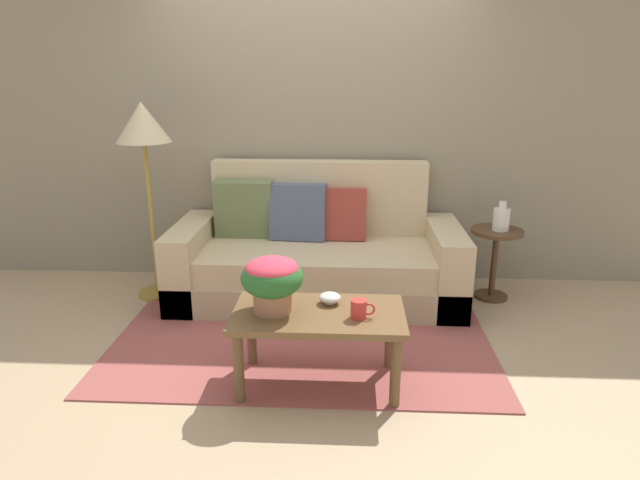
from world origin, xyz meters
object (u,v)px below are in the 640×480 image
Objects in this scene: side_table at (495,251)px; potted_plant at (272,279)px; table_vase at (501,219)px; couch at (316,257)px; coffee_mug at (359,309)px; coffee_table at (319,323)px; floor_lamp at (144,134)px; snack_bowl at (330,298)px.

potted_plant is at bearing -139.49° from side_table.
potted_plant is 2.07m from table_vase.
couch is at bearing 179.88° from table_vase.
side_table is 0.27m from table_vase.
side_table is 4.22× the size of coffee_mug.
potted_plant is (-0.16, -1.33, 0.33)m from couch.
coffee_mug is (0.32, -1.39, 0.19)m from couch.
coffee_table is 1.69× the size of side_table.
table_vase is (1.11, 1.39, 0.15)m from coffee_mug.
coffee_mug is at bearing -39.61° from floor_lamp.
side_table is at bearing 0.50° from couch.
side_table is 1.78m from coffee_mug.
coffee_mug is (0.23, -0.07, 0.12)m from coffee_table.
coffee_table is at bearing -85.96° from couch.
side_table is 2.50× the size of table_vase.
couch is 1.46m from table_vase.
potted_plant is 2.73× the size of snack_bowl.
potted_plant is (-1.57, -1.34, 0.26)m from side_table.
potted_plant reaches higher than coffee_table.
side_table is 1.65× the size of potted_plant.
coffee_table is 0.63× the size of floor_lamp.
potted_plant is (1.12, -1.26, -0.64)m from floor_lamp.
table_vase is at bearing 43.46° from snack_bowl.
potted_plant is at bearing -159.08° from snack_bowl.
side_table reaches higher than snack_bowl.
floor_lamp is 11.36× the size of coffee_mug.
snack_bowl is at bearing -82.79° from couch.
coffee_table is at bearing -135.28° from table_vase.
couch is at bearing -179.50° from side_table.
side_table is 2.84m from floor_lamp.
table_vase reaches higher than side_table.
floor_lamp is 6.72× the size of table_vase.
floor_lamp is 2.78m from table_vase.
snack_bowl is 0.55× the size of table_vase.
couch is at bearing 102.92° from coffee_mug.
snack_bowl is at bearing -38.57° from floor_lamp.
couch is 1.61m from floor_lamp.
table_vase is at bearing 39.88° from potted_plant.
potted_plant reaches higher than coffee_mug.
snack_bowl reaches higher than coffee_table.
coffee_mug is (1.60, -1.32, -0.78)m from floor_lamp.
table_vase is (1.33, 1.32, 0.27)m from coffee_table.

